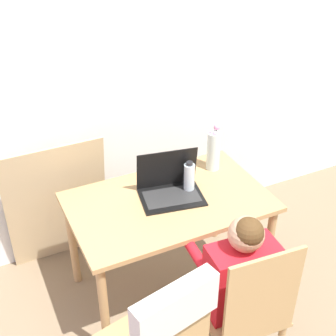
{
  "coord_description": "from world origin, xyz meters",
  "views": [
    {
      "loc": [
        -0.84,
        -0.44,
        2.33
      ],
      "look_at": [
        0.14,
        1.6,
        0.88
      ],
      "focal_mm": 50.0,
      "sensor_mm": 36.0,
      "label": 1
    }
  ],
  "objects_px": {
    "person_seated": "(236,272)",
    "water_bottle": "(189,177)",
    "flower_vase": "(214,150)",
    "chair_spare": "(165,333)",
    "laptop": "(170,185)",
    "chair_occupied": "(246,311)"
  },
  "relations": [
    {
      "from": "person_seated",
      "to": "flower_vase",
      "type": "distance_m",
      "value": 0.88
    },
    {
      "from": "laptop",
      "to": "chair_occupied",
      "type": "bearing_deg",
      "value": -76.7
    },
    {
      "from": "person_seated",
      "to": "chair_spare",
      "type": "bearing_deg",
      "value": 24.63
    },
    {
      "from": "chair_spare",
      "to": "water_bottle",
      "type": "xyz_separation_m",
      "value": [
        0.54,
        0.82,
        0.16
      ]
    },
    {
      "from": "chair_occupied",
      "to": "water_bottle",
      "type": "xyz_separation_m",
      "value": [
        0.08,
        0.77,
        0.32
      ]
    },
    {
      "from": "laptop",
      "to": "flower_vase",
      "type": "relative_size",
      "value": 1.29
    },
    {
      "from": "person_seated",
      "to": "water_bottle",
      "type": "relative_size",
      "value": 5.1
    },
    {
      "from": "chair_occupied",
      "to": "flower_vase",
      "type": "xyz_separation_m",
      "value": [
        0.33,
        0.91,
        0.36
      ]
    },
    {
      "from": "chair_occupied",
      "to": "water_bottle",
      "type": "height_order",
      "value": "chair_occupied"
    },
    {
      "from": "person_seated",
      "to": "laptop",
      "type": "height_order",
      "value": "person_seated"
    },
    {
      "from": "flower_vase",
      "to": "chair_spare",
      "type": "bearing_deg",
      "value": -129.43
    },
    {
      "from": "person_seated",
      "to": "water_bottle",
      "type": "xyz_separation_m",
      "value": [
        0.07,
        0.64,
        0.16
      ]
    },
    {
      "from": "chair_spare",
      "to": "person_seated",
      "type": "relative_size",
      "value": 0.94
    },
    {
      "from": "water_bottle",
      "to": "person_seated",
      "type": "bearing_deg",
      "value": -96.14
    },
    {
      "from": "laptop",
      "to": "water_bottle",
      "type": "bearing_deg",
      "value": 1.93
    },
    {
      "from": "flower_vase",
      "to": "water_bottle",
      "type": "bearing_deg",
      "value": -149.18
    },
    {
      "from": "chair_spare",
      "to": "person_seated",
      "type": "distance_m",
      "value": 0.51
    },
    {
      "from": "laptop",
      "to": "flower_vase",
      "type": "distance_m",
      "value": 0.4
    },
    {
      "from": "flower_vase",
      "to": "person_seated",
      "type": "bearing_deg",
      "value": -112.04
    },
    {
      "from": "chair_spare",
      "to": "person_seated",
      "type": "height_order",
      "value": "person_seated"
    },
    {
      "from": "person_seated",
      "to": "water_bottle",
      "type": "distance_m",
      "value": 0.67
    },
    {
      "from": "person_seated",
      "to": "flower_vase",
      "type": "height_order",
      "value": "flower_vase"
    }
  ]
}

